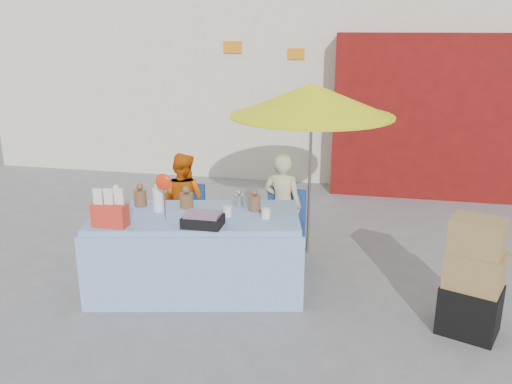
% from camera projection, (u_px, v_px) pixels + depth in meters
% --- Properties ---
extents(ground, '(80.00, 80.00, 0.00)m').
position_uv_depth(ground, '(242.00, 302.00, 5.56)').
color(ground, slate).
rests_on(ground, ground).
extents(backdrop, '(14.00, 8.00, 7.80)m').
position_uv_depth(backdrop, '(345.00, 6.00, 11.56)').
color(backdrop, silver).
rests_on(backdrop, ground).
extents(market_table, '(2.36, 1.46, 1.33)m').
position_uv_depth(market_table, '(196.00, 251.00, 5.72)').
color(market_table, '#829CD1').
rests_on(market_table, ground).
extents(chair_left, '(0.56, 0.55, 0.85)m').
position_uv_depth(chair_left, '(181.00, 233.00, 6.71)').
color(chair_left, navy).
rests_on(chair_left, ground).
extents(chair_right, '(0.56, 0.55, 0.85)m').
position_uv_depth(chair_right, '(280.00, 241.00, 6.46)').
color(chair_right, navy).
rests_on(chair_right, ground).
extents(vendor_orange, '(0.68, 0.57, 1.24)m').
position_uv_depth(vendor_orange, '(183.00, 201.00, 6.73)').
color(vendor_orange, '#E1600B').
rests_on(vendor_orange, ground).
extents(vendor_beige, '(0.52, 0.39, 1.30)m').
position_uv_depth(vendor_beige, '(282.00, 206.00, 6.47)').
color(vendor_beige, '#C9C08E').
rests_on(vendor_beige, ground).
extents(umbrella, '(1.90, 1.90, 2.09)m').
position_uv_depth(umbrella, '(312.00, 101.00, 6.19)').
color(umbrella, gray).
rests_on(umbrella, ground).
extents(box_stack, '(0.62, 0.57, 1.12)m').
position_uv_depth(box_stack, '(473.00, 281.00, 4.86)').
color(box_stack, black).
rests_on(box_stack, ground).
extents(tarp_bundle, '(0.73, 0.60, 0.32)m').
position_uv_depth(tarp_bundle, '(115.00, 281.00, 5.65)').
color(tarp_bundle, yellow).
rests_on(tarp_bundle, ground).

